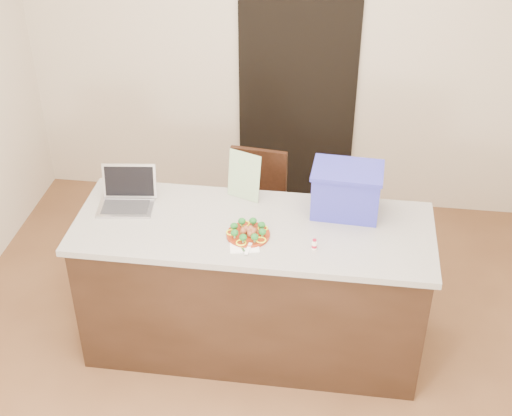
# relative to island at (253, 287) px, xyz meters

# --- Properties ---
(ground) EXTENTS (4.00, 4.00, 0.00)m
(ground) POSITION_rel_island_xyz_m (0.00, -0.25, -0.46)
(ground) COLOR brown
(ground) RESTS_ON ground
(room_shell) EXTENTS (4.00, 4.00, 4.00)m
(room_shell) POSITION_rel_island_xyz_m (0.00, -0.25, 1.16)
(room_shell) COLOR white
(room_shell) RESTS_ON ground
(doorway) EXTENTS (0.90, 0.02, 2.00)m
(doorway) POSITION_rel_island_xyz_m (0.10, 1.73, 0.54)
(doorway) COLOR black
(doorway) RESTS_ON ground
(island) EXTENTS (2.06, 0.76, 0.92)m
(island) POSITION_rel_island_xyz_m (0.00, 0.00, 0.00)
(island) COLOR black
(island) RESTS_ON ground
(plate) EXTENTS (0.24, 0.24, 0.02)m
(plate) POSITION_rel_island_xyz_m (-0.01, -0.10, 0.47)
(plate) COLOR maroon
(plate) RESTS_ON island
(meatballs) EXTENTS (0.09, 0.09, 0.04)m
(meatballs) POSITION_rel_island_xyz_m (-0.01, -0.10, 0.49)
(meatballs) COLOR brown
(meatballs) RESTS_ON plate
(broccoli) EXTENTS (0.21, 0.21, 0.04)m
(broccoli) POSITION_rel_island_xyz_m (-0.01, -0.10, 0.51)
(broccoli) COLOR #144C1B
(broccoli) RESTS_ON plate
(pepper_rings) EXTENTS (0.23, 0.24, 0.01)m
(pepper_rings) POSITION_rel_island_xyz_m (-0.01, -0.10, 0.48)
(pepper_rings) COLOR #FFF51A
(pepper_rings) RESTS_ON plate
(napkin) EXTENTS (0.19, 0.19, 0.01)m
(napkin) POSITION_rel_island_xyz_m (-0.02, -0.18, 0.46)
(napkin) COLOR white
(napkin) RESTS_ON island
(fork) EXTENTS (0.08, 0.17, 0.00)m
(fork) POSITION_rel_island_xyz_m (-0.04, -0.17, 0.47)
(fork) COLOR silver
(fork) RESTS_ON napkin
(knife) EXTENTS (0.03, 0.22, 0.01)m
(knife) POSITION_rel_island_xyz_m (0.01, -0.20, 0.47)
(knife) COLOR white
(knife) RESTS_ON napkin
(yogurt_bottle) EXTENTS (0.03, 0.03, 0.06)m
(yogurt_bottle) POSITION_rel_island_xyz_m (0.36, -0.17, 0.48)
(yogurt_bottle) COLOR white
(yogurt_bottle) RESTS_ON island
(laptop) EXTENTS (0.34, 0.29, 0.23)m
(laptop) POSITION_rel_island_xyz_m (-0.77, 0.13, 0.52)
(laptop) COLOR #BBBABF
(laptop) RESTS_ON island
(leaflet) EXTENTS (0.21, 0.12, 0.30)m
(leaflet) POSITION_rel_island_xyz_m (-0.09, 0.29, 0.61)
(leaflet) COLOR silver
(leaflet) RESTS_ON island
(blue_box) EXTENTS (0.42, 0.31, 0.29)m
(blue_box) POSITION_rel_island_xyz_m (0.51, 0.22, 0.60)
(blue_box) COLOR #2C2D9F
(blue_box) RESTS_ON island
(chair) EXTENTS (0.44, 0.44, 0.90)m
(chair) POSITION_rel_island_xyz_m (-0.09, 0.82, 0.05)
(chair) COLOR black
(chair) RESTS_ON ground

